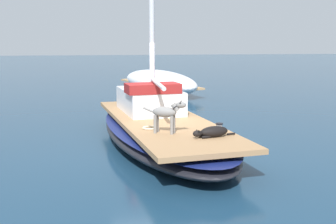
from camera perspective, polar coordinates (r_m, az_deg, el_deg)
The scene contains 9 objects.
ground_plane at distance 10.61m, azimuth -0.80°, elevation -4.48°, with size 120.00×120.00×0.00m, color navy.
sailboat_main at distance 10.53m, azimuth -0.81°, elevation -2.71°, with size 3.54×7.53×0.66m.
mast_main at distance 11.02m, azimuth -2.07°, elevation 13.96°, with size 0.14×2.27×6.19m.
cabin_house at distance 11.47m, azimuth -2.43°, elevation 1.71°, with size 1.71×2.40×0.84m.
dog_grey at distance 8.85m, azimuth -0.19°, elevation -0.17°, with size 0.87×0.50×0.70m.
dog_black at distance 8.61m, azimuth 5.93°, elevation -2.64°, with size 0.94×0.40×0.22m.
deck_winch at distance 9.01m, azimuth 6.82°, elevation -2.16°, with size 0.16×0.16×0.21m.
coiled_rope at distance 9.38m, azimuth -2.43°, elevation -2.11°, with size 0.32×0.32×0.04m, color beige.
moored_boat_far_astern at distance 20.71m, azimuth -1.21°, elevation 4.10°, with size 4.04×6.62×5.49m.
Camera 1 is at (-1.38, -10.19, 2.60)m, focal length 45.90 mm.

